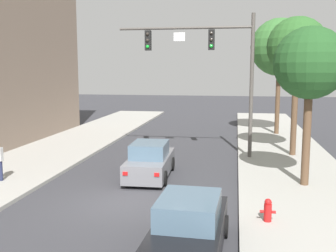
{
  "coord_description": "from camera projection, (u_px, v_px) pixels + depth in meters",
  "views": [
    {
      "loc": [
        3.82,
        -13.66,
        4.81
      ],
      "look_at": [
        0.51,
        5.91,
        2.0
      ],
      "focal_mm": 43.14,
      "sensor_mm": 36.0,
      "label": 1
    }
  ],
  "objects": [
    {
      "name": "traffic_signal_mast",
      "position": [
        213.0,
        58.0,
        21.18
      ],
      "size": [
        7.17,
        0.38,
        7.5
      ],
      "color": "#514C47",
      "rests_on": "sidewalk_right"
    },
    {
      "name": "street_tree_second",
      "position": [
        297.0,
        48.0,
        21.32
      ],
      "size": [
        3.18,
        3.18,
        7.42
      ],
      "color": "brown",
      "rests_on": "sidewalk_right"
    },
    {
      "name": "street_tree_nearest",
      "position": [
        310.0,
        64.0,
        15.73
      ],
      "size": [
        2.85,
        2.85,
        6.32
      ],
      "color": "brown",
      "rests_on": "sidewalk_right"
    },
    {
      "name": "street_tree_third",
      "position": [
        280.0,
        48.0,
        28.52
      ],
      "size": [
        4.07,
        4.07,
        8.23
      ],
      "color": "brown",
      "rests_on": "sidewalk_right"
    },
    {
      "name": "fire_hydrant",
      "position": [
        268.0,
        210.0,
        12.4
      ],
      "size": [
        0.48,
        0.24,
        0.72
      ],
      "color": "red",
      "rests_on": "sidewalk_right"
    },
    {
      "name": "sidewalk_right",
      "position": [
        314.0,
        211.0,
        13.56
      ],
      "size": [
        5.0,
        60.0,
        0.15
      ],
      "primitive_type": "cube",
      "color": "#A8A59E",
      "rests_on": "ground"
    },
    {
      "name": "car_following_black",
      "position": [
        189.0,
        229.0,
        10.41
      ],
      "size": [
        1.95,
        4.29,
        1.6
      ],
      "color": "black",
      "rests_on": "ground"
    },
    {
      "name": "car_lead_grey",
      "position": [
        150.0,
        161.0,
        18.0
      ],
      "size": [
        1.95,
        4.29,
        1.6
      ],
      "color": "slate",
      "rests_on": "ground"
    },
    {
      "name": "ground_plane",
      "position": [
        127.0,
        203.0,
        14.64
      ],
      "size": [
        120.0,
        120.0,
        0.0
      ],
      "primitive_type": "plane",
      "color": "#38383D"
    }
  ]
}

